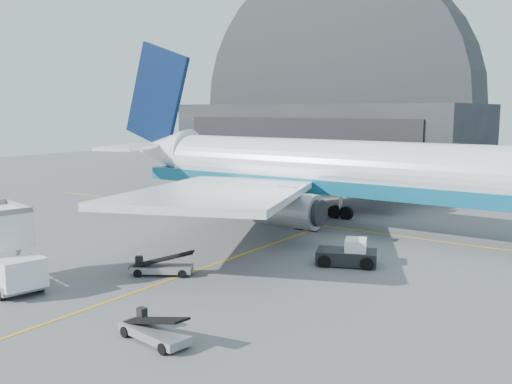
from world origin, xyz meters
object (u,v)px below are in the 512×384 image
Objects in this scene: catering_truck at (4,249)px; belt_loader_b at (154,331)px; airliner at (325,170)px; pushback_tug at (348,255)px; belt_loader_a at (161,267)px.

catering_truck is 14.11m from belt_loader_b.
pushback_tug is (8.45, -12.08, -4.61)m from airliner.
airliner is 30.11m from catering_truck.
pushback_tug is 13.34m from belt_loader_a.
belt_loader_a is 11.28m from belt_loader_b.
airliner is 7.35× the size of catering_truck.
catering_truck is (-7.17, -29.10, -2.90)m from airliner.
belt_loader_b is at bearing -117.17° from pushback_tug.
airliner is 12.27× the size of belt_loader_b.
belt_loader_a reaches higher than belt_loader_b.
belt_loader_b is (7.62, -8.32, -0.00)m from belt_loader_a.
airliner is at bearing 110.53° from belt_loader_b.
catering_truck is at bearing -175.77° from belt_loader_b.
airliner is 12.94× the size of belt_loader_a.
catering_truck is 23.17m from pushback_tug.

